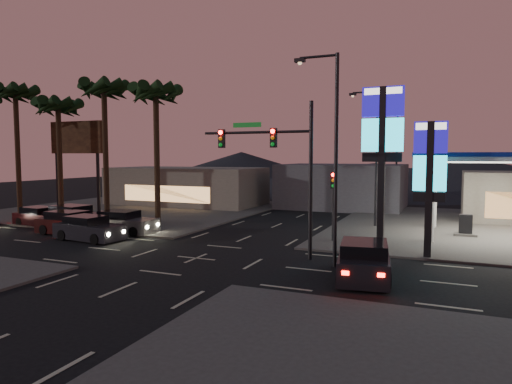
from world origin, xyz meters
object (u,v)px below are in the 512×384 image
at_px(car_lane_b_front, 122,223).
at_px(car_lane_b_rear, 40,217).
at_px(suv_station, 364,261).
at_px(pylon_sign_tall, 382,135).
at_px(traffic_signal_mast, 278,157).
at_px(car_lane_a_front, 89,229).
at_px(car_lane_b_mid, 73,217).
at_px(pylon_sign_short, 430,168).
at_px(car_lane_a_mid, 70,224).

distance_m(car_lane_b_front, car_lane_b_rear, 7.89).
bearing_deg(suv_station, pylon_sign_tall, 91.23).
relative_size(traffic_signal_mast, suv_station, 1.56).
height_order(car_lane_a_front, suv_station, suv_station).
bearing_deg(car_lane_a_front, suv_station, -7.52).
xyz_separation_m(car_lane_a_front, car_lane_b_mid, (-4.56, 3.34, 0.06)).
distance_m(pylon_sign_tall, car_lane_a_front, 18.57).
bearing_deg(traffic_signal_mast, car_lane_b_mid, 169.46).
distance_m(pylon_sign_short, car_lane_b_rear, 27.67).
height_order(pylon_sign_short, car_lane_b_front, pylon_sign_short).
bearing_deg(traffic_signal_mast, pylon_sign_short, 19.13).
bearing_deg(car_lane_a_mid, car_lane_b_mid, 130.27).
xyz_separation_m(car_lane_a_front, car_lane_b_front, (0.30, 2.83, 0.01)).
bearing_deg(suv_station, pylon_sign_short, 64.49).
bearing_deg(car_lane_b_mid, car_lane_b_rear, -175.34).
bearing_deg(car_lane_a_mid, car_lane_b_front, 29.66).
bearing_deg(car_lane_b_rear, car_lane_b_front, -1.91).
relative_size(pylon_sign_short, car_lane_b_front, 1.45).
xyz_separation_m(pylon_sign_tall, traffic_signal_mast, (-4.74, -3.51, -1.17)).
bearing_deg(car_lane_b_front, pylon_sign_tall, 2.83).
distance_m(car_lane_a_front, car_lane_b_front, 2.85).
bearing_deg(suv_station, car_lane_b_mid, 165.61).
xyz_separation_m(pylon_sign_short, car_lane_b_front, (-19.49, 0.16, -3.94)).
bearing_deg(car_lane_a_mid, car_lane_a_front, -22.84).
xyz_separation_m(car_lane_b_mid, car_lane_b_rear, (-3.03, -0.25, -0.10)).
height_order(car_lane_b_rear, suv_station, suv_station).
distance_m(car_lane_b_front, car_lane_b_mid, 4.89).
relative_size(car_lane_b_front, car_lane_b_rear, 1.07).
distance_m(pylon_sign_short, car_lane_b_mid, 24.67).
relative_size(traffic_signal_mast, car_lane_b_rear, 1.77).
relative_size(pylon_sign_tall, pylon_sign_short, 1.29).
height_order(pylon_sign_short, car_lane_a_front, pylon_sign_short).
height_order(pylon_sign_tall, traffic_signal_mast, pylon_sign_tall).
bearing_deg(car_lane_a_mid, car_lane_b_rear, 158.15).
relative_size(car_lane_a_mid, car_lane_b_mid, 0.94).
relative_size(car_lane_b_front, suv_station, 0.94).
height_order(pylon_sign_tall, car_lane_b_rear, pylon_sign_tall).
height_order(pylon_sign_short, suv_station, pylon_sign_short).
bearing_deg(suv_station, car_lane_a_mid, 170.32).
xyz_separation_m(traffic_signal_mast, car_lane_b_mid, (-17.11, 3.18, -4.46)).
bearing_deg(traffic_signal_mast, suv_station, -26.78).
distance_m(pylon_sign_tall, pylon_sign_short, 3.20).
distance_m(car_lane_a_front, car_lane_a_mid, 2.91).
distance_m(traffic_signal_mast, car_lane_a_mid, 15.92).
distance_m(car_lane_b_mid, suv_station, 22.69).
relative_size(pylon_sign_tall, car_lane_a_front, 1.88).
xyz_separation_m(pylon_sign_short, suv_station, (-2.37, -4.97, -3.90)).
height_order(traffic_signal_mast, car_lane_a_mid, traffic_signal_mast).
relative_size(car_lane_a_front, car_lane_a_mid, 0.98).
bearing_deg(car_lane_b_mid, pylon_sign_tall, 0.86).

